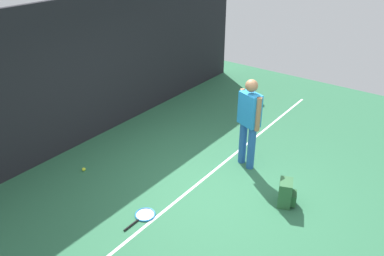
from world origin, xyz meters
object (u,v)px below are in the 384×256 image
at_px(tennis_racket, 144,215).
at_px(tennis_ball_near_player, 84,169).
at_px(backpack, 286,194).
at_px(tennis_player, 249,119).

height_order(tennis_racket, tennis_ball_near_player, tennis_ball_near_player).
distance_m(tennis_racket, tennis_ball_near_player, 1.76).
bearing_deg(backpack, tennis_player, 37.66).
bearing_deg(tennis_ball_near_player, tennis_racket, -98.00).
relative_size(tennis_racket, backpack, 1.39).
bearing_deg(tennis_racket, backpack, -45.42).
bearing_deg(tennis_racket, tennis_player, -13.28).
distance_m(tennis_racket, backpack, 2.27).
relative_size(tennis_player, backpack, 3.86).
relative_size(tennis_player, tennis_ball_near_player, 25.76).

